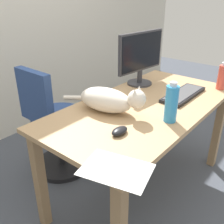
{
  "coord_description": "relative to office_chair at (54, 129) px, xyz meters",
  "views": [
    {
      "loc": [
        -1.37,
        -0.84,
        1.45
      ],
      "look_at": [
        -0.33,
        0.02,
        0.8
      ],
      "focal_mm": 41.38,
      "sensor_mm": 36.0,
      "label": 1
    }
  ],
  "objects": [
    {
      "name": "spray_bottle",
      "position": [
        0.13,
        -0.95,
        0.45
      ],
      "size": [
        0.07,
        0.07,
        0.24
      ],
      "color": "#2D8CD1",
      "rests_on": "desk"
    },
    {
      "name": "paper_sheet",
      "position": [
        -0.42,
        -0.99,
        0.34
      ],
      "size": [
        0.28,
        0.34,
        0.0
      ],
      "primitive_type": "cube",
      "rotation": [
        0.0,
        0.0,
        0.26
      ],
      "color": "white",
      "rests_on": "desk"
    },
    {
      "name": "water_bottle",
      "position": [
        0.87,
        -0.99,
        0.43
      ],
      "size": [
        0.07,
        0.07,
        0.21
      ],
      "color": "#D84C3D",
      "rests_on": "desk"
    },
    {
      "name": "cat",
      "position": [
        0.01,
        -0.59,
        0.42
      ],
      "size": [
        0.24,
        0.61,
        0.2
      ],
      "color": "silver",
      "rests_on": "desk"
    },
    {
      "name": "desk",
      "position": [
        0.25,
        -0.71,
        0.24
      ],
      "size": [
        1.48,
        0.75,
        0.74
      ],
      "color": "tan",
      "rests_on": "ground_plane"
    },
    {
      "name": "office_chair",
      "position": [
        0.0,
        0.0,
        0.0
      ],
      "size": [
        0.48,
        0.48,
        0.93
      ],
      "color": "black",
      "rests_on": "ground_plane"
    },
    {
      "name": "keyboard",
      "position": [
        0.55,
        -0.84,
        0.35
      ],
      "size": [
        0.44,
        0.15,
        0.03
      ],
      "color": "black",
      "rests_on": "desk"
    },
    {
      "name": "computer_mouse",
      "position": [
        -0.17,
        -0.81,
        0.36
      ],
      "size": [
        0.11,
        0.06,
        0.04
      ],
      "primitive_type": "ellipsoid",
      "color": "black",
      "rests_on": "desk"
    },
    {
      "name": "back_wall",
      "position": [
        0.25,
        0.87,
        0.9
      ],
      "size": [
        6.0,
        0.04,
        2.6
      ],
      "primitive_type": "cube",
      "color": "beige",
      "rests_on": "ground_plane"
    },
    {
      "name": "monitor",
      "position": [
        0.56,
        -0.44,
        0.56
      ],
      "size": [
        0.48,
        0.2,
        0.41
      ],
      "color": "#333338",
      "rests_on": "desk"
    },
    {
      "name": "ground_plane",
      "position": [
        0.25,
        -0.71,
        -0.4
      ],
      "size": [
        8.0,
        8.0,
        0.0
      ],
      "primitive_type": "plane",
      "color": "#474C56"
    }
  ]
}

